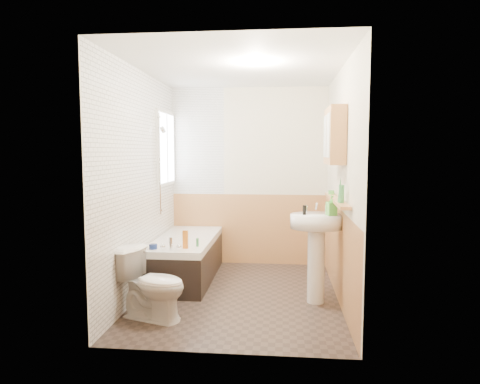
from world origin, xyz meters
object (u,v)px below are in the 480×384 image
object	(u,v)px
bathtub	(186,257)
pine_shelf	(336,200)
sink	(316,240)
medicine_cabinet	(334,136)
toilet	(152,284)

from	to	relation	value
bathtub	pine_shelf	size ratio (longest dim) A/B	1.19
bathtub	sink	distance (m)	1.77
bathtub	pine_shelf	xyz separation A→B (m)	(1.77, -0.69, 0.82)
pine_shelf	medicine_cabinet	bearing A→B (deg)	120.99
sink	medicine_cabinet	world-z (taller)	medicine_cabinet
medicine_cabinet	bathtub	bearing A→B (deg)	159.74
sink	pine_shelf	bearing A→B (deg)	10.84
toilet	sink	xyz separation A→B (m)	(1.60, 0.60, 0.34)
sink	bathtub	bearing A→B (deg)	162.79
bathtub	sink	size ratio (longest dim) A/B	1.52
pine_shelf	medicine_cabinet	distance (m)	0.67
bathtub	sink	xyz separation A→B (m)	(1.57, -0.70, 0.40)
toilet	bathtub	bearing A→B (deg)	16.97
bathtub	sink	bearing A→B (deg)	-24.13
sink	pine_shelf	world-z (taller)	pine_shelf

